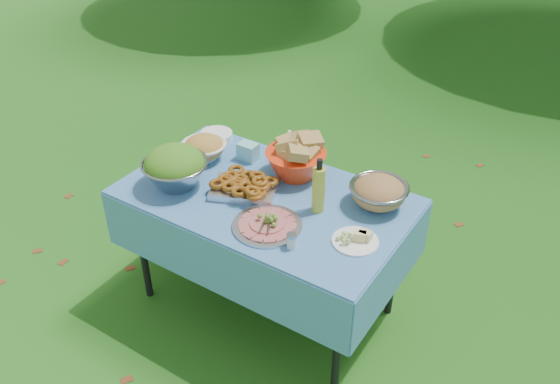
{
  "coord_description": "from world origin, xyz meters",
  "views": [
    {
      "loc": [
        1.42,
        -2.04,
        2.48
      ],
      "look_at": [
        0.09,
        0.0,
        0.82
      ],
      "focal_mm": 38.0,
      "sensor_mm": 36.0,
      "label": 1
    }
  ],
  "objects_px": {
    "bread_bowl": "(296,158)",
    "charcuterie_platter": "(267,220)",
    "salad_bowl": "(175,167)",
    "picnic_table": "(266,253)",
    "pasta_bowl_steel": "(379,192)",
    "oil_bottle": "(319,186)",
    "plate_stack": "(216,136)"
  },
  "relations": [
    {
      "from": "picnic_table",
      "to": "oil_bottle",
      "type": "relative_size",
      "value": 5.03
    },
    {
      "from": "salad_bowl",
      "to": "charcuterie_platter",
      "type": "bearing_deg",
      "value": -3.55
    },
    {
      "from": "picnic_table",
      "to": "charcuterie_platter",
      "type": "distance_m",
      "value": 0.49
    },
    {
      "from": "plate_stack",
      "to": "charcuterie_platter",
      "type": "distance_m",
      "value": 0.9
    },
    {
      "from": "picnic_table",
      "to": "pasta_bowl_steel",
      "type": "height_order",
      "value": "pasta_bowl_steel"
    },
    {
      "from": "bread_bowl",
      "to": "oil_bottle",
      "type": "bearing_deg",
      "value": -39.32
    },
    {
      "from": "salad_bowl",
      "to": "oil_bottle",
      "type": "xyz_separation_m",
      "value": [
        0.73,
        0.21,
        0.03
      ]
    },
    {
      "from": "picnic_table",
      "to": "oil_bottle",
      "type": "xyz_separation_m",
      "value": [
        0.29,
        0.04,
        0.53
      ]
    },
    {
      "from": "salad_bowl",
      "to": "pasta_bowl_steel",
      "type": "distance_m",
      "value": 1.04
    },
    {
      "from": "plate_stack",
      "to": "pasta_bowl_steel",
      "type": "bearing_deg",
      "value": -4.52
    },
    {
      "from": "pasta_bowl_steel",
      "to": "charcuterie_platter",
      "type": "distance_m",
      "value": 0.58
    },
    {
      "from": "picnic_table",
      "to": "plate_stack",
      "type": "xyz_separation_m",
      "value": [
        -0.57,
        0.32,
        0.4
      ]
    },
    {
      "from": "bread_bowl",
      "to": "picnic_table",
      "type": "bearing_deg",
      "value": -96.54
    },
    {
      "from": "pasta_bowl_steel",
      "to": "oil_bottle",
      "type": "bearing_deg",
      "value": -138.35
    },
    {
      "from": "bread_bowl",
      "to": "charcuterie_platter",
      "type": "height_order",
      "value": "bread_bowl"
    },
    {
      "from": "salad_bowl",
      "to": "oil_bottle",
      "type": "bearing_deg",
      "value": 15.99
    },
    {
      "from": "charcuterie_platter",
      "to": "salad_bowl",
      "type": "bearing_deg",
      "value": 176.45
    },
    {
      "from": "plate_stack",
      "to": "pasta_bowl_steel",
      "type": "relative_size",
      "value": 0.66
    },
    {
      "from": "plate_stack",
      "to": "oil_bottle",
      "type": "relative_size",
      "value": 0.66
    },
    {
      "from": "picnic_table",
      "to": "pasta_bowl_steel",
      "type": "bearing_deg",
      "value": 24.78
    },
    {
      "from": "bread_bowl",
      "to": "charcuterie_platter",
      "type": "xyz_separation_m",
      "value": [
        0.13,
        -0.46,
        -0.07
      ]
    },
    {
      "from": "picnic_table",
      "to": "charcuterie_platter",
      "type": "bearing_deg",
      "value": -53.39
    },
    {
      "from": "plate_stack",
      "to": "pasta_bowl_steel",
      "type": "height_order",
      "value": "pasta_bowl_steel"
    },
    {
      "from": "plate_stack",
      "to": "oil_bottle",
      "type": "xyz_separation_m",
      "value": [
        0.86,
        -0.29,
        0.12
      ]
    },
    {
      "from": "pasta_bowl_steel",
      "to": "charcuterie_platter",
      "type": "height_order",
      "value": "pasta_bowl_steel"
    },
    {
      "from": "picnic_table",
      "to": "charcuterie_platter",
      "type": "height_order",
      "value": "charcuterie_platter"
    },
    {
      "from": "salad_bowl",
      "to": "charcuterie_platter",
      "type": "relative_size",
      "value": 1.01
    },
    {
      "from": "plate_stack",
      "to": "charcuterie_platter",
      "type": "height_order",
      "value": "charcuterie_platter"
    },
    {
      "from": "picnic_table",
      "to": "salad_bowl",
      "type": "height_order",
      "value": "salad_bowl"
    },
    {
      "from": "salad_bowl",
      "to": "pasta_bowl_steel",
      "type": "bearing_deg",
      "value": 23.26
    },
    {
      "from": "plate_stack",
      "to": "pasta_bowl_steel",
      "type": "xyz_separation_m",
      "value": [
        1.08,
        -0.09,
        0.05
      ]
    },
    {
      "from": "salad_bowl",
      "to": "plate_stack",
      "type": "distance_m",
      "value": 0.52
    }
  ]
}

